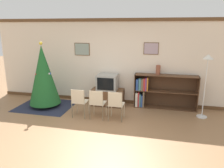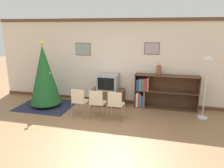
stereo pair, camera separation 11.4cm
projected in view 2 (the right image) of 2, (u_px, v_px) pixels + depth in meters
name	position (u px, v px, depth m)	size (l,w,h in m)	color
ground_plane	(88.00, 139.00, 4.90)	(24.00, 24.00, 0.00)	#936B47
wall_back	(115.00, 62.00, 7.02)	(8.18, 0.11, 2.70)	silver
area_rug	(47.00, 105.00, 6.98)	(1.69, 1.43, 0.01)	#23283D
christmas_tree	(44.00, 75.00, 6.72)	(0.96, 0.96, 2.01)	maroon
tv_console	(108.00, 97.00, 7.01)	(1.01, 0.55, 0.51)	#4C311E
television	(108.00, 82.00, 6.88)	(0.63, 0.54, 0.49)	#9E9E99
folding_chair_left	(79.00, 101.00, 5.99)	(0.40, 0.40, 0.82)	beige
folding_chair_center	(97.00, 102.00, 5.87)	(0.40, 0.40, 0.82)	beige
folding_chair_right	(116.00, 104.00, 5.75)	(0.40, 0.40, 0.82)	beige
bookshelf	(155.00, 92.00, 6.71)	(1.88, 0.36, 1.04)	brown
vase	(159.00, 70.00, 6.52)	(0.13, 0.13, 0.29)	brown
standing_lamp	(208.00, 70.00, 5.71)	(0.28, 0.28, 1.75)	silver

